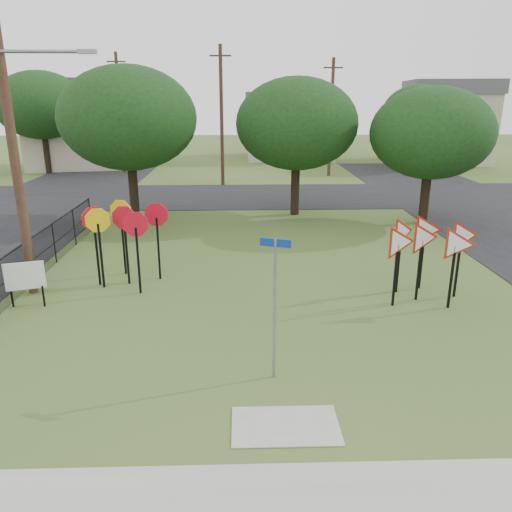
{
  "coord_description": "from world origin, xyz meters",
  "views": [
    {
      "loc": [
        -0.8,
        -10.24,
        5.86
      ],
      "look_at": [
        -0.38,
        3.0,
        1.6
      ],
      "focal_mm": 35.0,
      "sensor_mm": 36.0,
      "label": 1
    }
  ],
  "objects_px": {
    "street_name_sign": "(275,301)",
    "yield_sign_cluster": "(427,241)",
    "stop_sign_cluster": "(122,226)",
    "info_board": "(25,277)"
  },
  "relations": [
    {
      "from": "street_name_sign",
      "to": "yield_sign_cluster",
      "type": "relative_size",
      "value": 1.0
    },
    {
      "from": "yield_sign_cluster",
      "to": "info_board",
      "type": "bearing_deg",
      "value": -178.61
    },
    {
      "from": "stop_sign_cluster",
      "to": "yield_sign_cluster",
      "type": "xyz_separation_m",
      "value": [
        9.21,
        -1.54,
        -0.11
      ]
    },
    {
      "from": "street_name_sign",
      "to": "yield_sign_cluster",
      "type": "bearing_deg",
      "value": 42.21
    },
    {
      "from": "info_board",
      "to": "yield_sign_cluster",
      "type": "bearing_deg",
      "value": 1.39
    },
    {
      "from": "info_board",
      "to": "street_name_sign",
      "type": "bearing_deg",
      "value": -30.35
    },
    {
      "from": "stop_sign_cluster",
      "to": "info_board",
      "type": "height_order",
      "value": "stop_sign_cluster"
    },
    {
      "from": "yield_sign_cluster",
      "to": "info_board",
      "type": "xyz_separation_m",
      "value": [
        -11.65,
        -0.28,
        -0.91
      ]
    },
    {
      "from": "stop_sign_cluster",
      "to": "yield_sign_cluster",
      "type": "distance_m",
      "value": 9.34
    },
    {
      "from": "street_name_sign",
      "to": "yield_sign_cluster",
      "type": "height_order",
      "value": "street_name_sign"
    }
  ]
}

